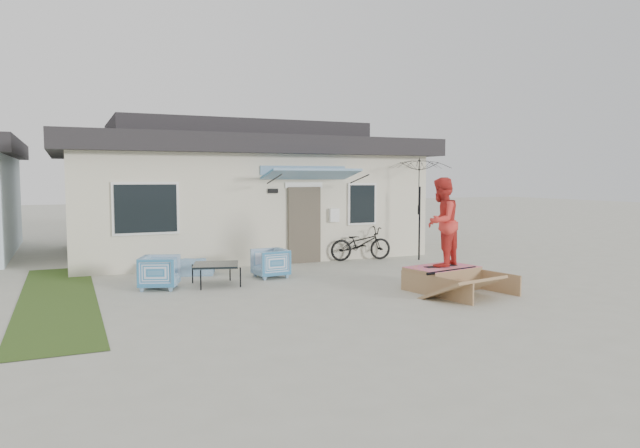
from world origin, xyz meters
name	(u,v)px	position (x,y,z in m)	size (l,w,h in m)	color
ground	(343,296)	(0.00, 0.00, 0.00)	(90.00, 90.00, 0.00)	#ADAD9C
grass_strip	(58,299)	(-5.20, 2.00, 0.00)	(1.40, 8.00, 0.01)	#2F4B1A
house	(234,190)	(0.00, 7.99, 1.94)	(10.80, 8.49, 4.10)	beige
loveseat	(184,263)	(-2.43, 3.81, 0.28)	(1.45, 0.42, 0.56)	#22699A
armchair_left	(160,271)	(-3.22, 2.24, 0.39)	(0.76, 0.71, 0.78)	#22699A
armchair_right	(270,262)	(-0.62, 2.62, 0.38)	(0.73, 0.69, 0.75)	#22699A
coffee_table	(216,274)	(-2.03, 2.17, 0.24)	(0.96, 0.96, 0.47)	black
bicycle	(361,240)	(2.67, 4.28, 0.58)	(0.63, 1.82, 1.16)	black
patio_umbrella	(420,199)	(4.22, 3.66, 1.75)	(1.80, 1.66, 2.20)	black
skate_ramp	(442,278)	(2.22, -0.23, 0.24)	(1.42, 1.90, 0.47)	olive
skateboard	(441,266)	(2.21, -0.18, 0.50)	(0.75, 0.19, 0.05)	black
skater	(441,221)	(2.21, -0.18, 1.45)	(0.91, 0.71, 1.87)	red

